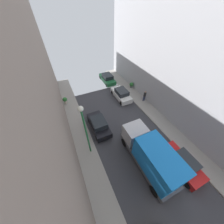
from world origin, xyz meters
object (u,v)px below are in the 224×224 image
Objects in this scene: delivery_truck at (151,155)px; potted_plant_1 at (65,100)px; parked_car_left_3 at (99,124)px; parked_car_right_1 at (182,163)px; lamp_post at (85,127)px; potted_plant_2 at (131,85)px; parked_car_right_3 at (107,79)px; pedestrian at (145,96)px; parked_car_right_2 at (121,94)px.

delivery_truck is 13.92m from potted_plant_1.
parked_car_left_3 is at bearing 113.73° from delivery_truck.
lamp_post is at bearing 145.05° from parked_car_right_1.
parked_car_right_1 is at bearing -102.13° from potted_plant_2.
parked_car_left_3 is 11.23m from parked_car_right_3.
pedestrian is 1.68× the size of potted_plant_1.
parked_car_right_2 is at bearing 38.73° from parked_car_left_3.
pedestrian is at bearing 56.39° from delivery_truck.
potted_plant_1 is (-8.30, -3.29, 0.02)m from parked_car_right_3.
pedestrian is (2.77, 9.76, 0.35)m from parked_car_right_1.
parked_car_left_3 is 4.71m from lamp_post.
parked_car_right_1 is 14.07m from potted_plant_2.
parked_car_left_3 is at bearing 125.13° from parked_car_right_1.
delivery_truck reaches higher than potted_plant_1.
potted_plant_1 is at bearing 158.03° from pedestrian.
pedestrian is 1.78× the size of potted_plant_2.
parked_car_right_2 is 4.34× the size of potted_plant_2.
parked_car_right_3 is (0.00, 5.52, 0.00)m from parked_car_right_2.
pedestrian is 11.53m from lamp_post.
potted_plant_1 is (-8.30, 14.23, 0.02)m from parked_car_right_1.
parked_car_left_3 is 0.67× the size of lamp_post.
parked_car_right_2 is at bearing -90.00° from parked_car_right_3.
lamp_post reaches higher than parked_car_right_1.
potted_plant_2 is at bearing 40.15° from lamp_post.
lamp_post reaches higher than pedestrian.
delivery_truck reaches higher than parked_car_right_3.
pedestrian is 0.28× the size of lamp_post.
delivery_truck is (-2.70, 1.53, 1.07)m from parked_car_right_1.
potted_plant_2 is (8.36, 6.08, -0.02)m from parked_car_left_3.
potted_plant_2 is at bearing 65.17° from delivery_truck.
parked_car_right_1 is 9.56m from lamp_post.
lamp_post reaches higher than parked_car_right_3.
parked_car_right_1 is at bearing -105.85° from pedestrian.
parked_car_right_3 is at bearing 80.42° from delivery_truck.
parked_car_right_1 is 4.11× the size of potted_plant_1.
parked_car_right_1 is (5.40, -7.67, 0.00)m from parked_car_left_3.
parked_car_right_1 is 0.67× the size of lamp_post.
parked_car_left_3 is 9.38m from parked_car_right_1.
potted_plant_1 is (-8.30, 2.23, 0.02)m from parked_car_right_2.
parked_car_right_2 is 8.59m from potted_plant_1.
potted_plant_1 is at bearing 177.56° from potted_plant_2.
potted_plant_2 is 13.86m from lamp_post.
lamp_post is (-7.30, 5.10, 3.46)m from parked_car_right_1.
potted_plant_2 is (2.96, -3.77, -0.02)m from parked_car_right_3.
parked_car_right_1 is 1.00× the size of parked_car_right_3.
delivery_truck reaches higher than parked_car_left_3.
parked_car_right_1 is 0.64× the size of delivery_truck.
parked_car_right_3 is 0.64× the size of delivery_truck.
parked_car_right_3 is 16.25m from delivery_truck.
delivery_truck reaches higher than parked_car_right_1.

